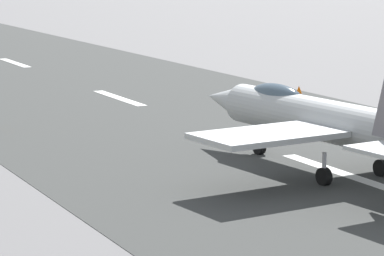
% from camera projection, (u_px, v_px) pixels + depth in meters
% --- Properties ---
extents(ground_plane, '(400.00, 400.00, 0.00)m').
position_uv_depth(ground_plane, '(339.00, 172.00, 44.45)').
color(ground_plane, slate).
extents(runway_strip, '(240.00, 26.00, 0.02)m').
position_uv_depth(runway_strip, '(339.00, 172.00, 44.43)').
color(runway_strip, '#373937').
rests_on(runway_strip, ground).
extents(fighter_jet, '(17.76, 14.10, 5.61)m').
position_uv_depth(fighter_jet, '(327.00, 119.00, 43.90)').
color(fighter_jet, '#A8ACAD').
rests_on(fighter_jet, ground).
extents(marker_cone_far, '(0.44, 0.44, 0.55)m').
position_uv_depth(marker_cone_far, '(299.00, 90.00, 69.65)').
color(marker_cone_far, orange).
rests_on(marker_cone_far, ground).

